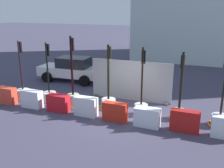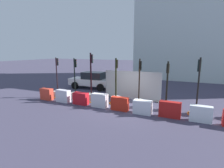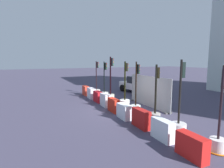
% 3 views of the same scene
% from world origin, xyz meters
% --- Properties ---
extents(ground_plane, '(120.00, 120.00, 0.00)m').
position_xyz_m(ground_plane, '(0.00, 0.00, 0.00)').
color(ground_plane, '#413D52').
extents(traffic_light_0, '(0.95, 0.95, 3.14)m').
position_xyz_m(traffic_light_0, '(-5.78, 0.05, 0.42)').
color(traffic_light_0, beige).
rests_on(traffic_light_0, ground_plane).
extents(traffic_light_1, '(0.71, 0.71, 3.12)m').
position_xyz_m(traffic_light_1, '(-4.16, 0.15, 0.48)').
color(traffic_light_1, beige).
rests_on(traffic_light_1, ground_plane).
extents(traffic_light_2, '(0.86, 0.86, 3.51)m').
position_xyz_m(traffic_light_2, '(-2.67, 0.05, 0.59)').
color(traffic_light_2, '#B2B8A1').
rests_on(traffic_light_2, ground_plane).
extents(traffic_light_3, '(0.94, 0.94, 3.16)m').
position_xyz_m(traffic_light_3, '(-0.84, 0.30, 0.46)').
color(traffic_light_3, silver).
rests_on(traffic_light_3, ground_plane).
extents(traffic_light_4, '(0.62, 0.62, 3.16)m').
position_xyz_m(traffic_light_4, '(0.87, 0.10, 0.56)').
color(traffic_light_4, '#A9B6B0').
rests_on(traffic_light_4, ground_plane).
extents(traffic_light_5, '(0.82, 0.82, 3.03)m').
position_xyz_m(traffic_light_5, '(2.57, 0.21, 0.50)').
color(traffic_light_5, '#ABA79F').
rests_on(traffic_light_5, ground_plane).
extents(traffic_light_6, '(0.94, 0.94, 3.28)m').
position_xyz_m(traffic_light_6, '(4.26, 0.15, 0.49)').
color(traffic_light_6, silver).
rests_on(traffic_light_6, ground_plane).
extents(traffic_light_7, '(0.85, 0.85, 3.08)m').
position_xyz_m(traffic_light_7, '(6.02, 0.27, 0.49)').
color(traffic_light_7, silver).
rests_on(traffic_light_7, ground_plane).
extents(construction_barrier_0, '(0.98, 0.43, 0.87)m').
position_xyz_m(construction_barrier_0, '(-5.98, -0.94, 0.43)').
color(construction_barrier_0, '#DE412D').
rests_on(construction_barrier_0, ground_plane).
extents(construction_barrier_1, '(1.06, 0.46, 0.89)m').
position_xyz_m(construction_barrier_1, '(-4.44, -0.93, 0.44)').
color(construction_barrier_1, silver).
rests_on(construction_barrier_1, ground_plane).
extents(construction_barrier_2, '(1.09, 0.47, 0.82)m').
position_xyz_m(construction_barrier_2, '(-2.97, -0.87, 0.41)').
color(construction_barrier_2, red).
rests_on(construction_barrier_2, ground_plane).
extents(construction_barrier_3, '(1.07, 0.45, 0.90)m').
position_xyz_m(construction_barrier_3, '(-1.47, -0.91, 0.45)').
color(construction_barrier_3, silver).
rests_on(construction_barrier_3, ground_plane).
extents(construction_barrier_4, '(1.10, 0.38, 0.84)m').
position_xyz_m(construction_barrier_4, '(-0.03, -0.97, 0.42)').
color(construction_barrier_4, red).
rests_on(construction_barrier_4, ground_plane).
extents(construction_barrier_5, '(1.08, 0.48, 0.81)m').
position_xyz_m(construction_barrier_5, '(1.41, -1.02, 0.41)').
color(construction_barrier_5, white).
rests_on(construction_barrier_5, ground_plane).
extents(construction_barrier_6, '(1.16, 0.40, 0.90)m').
position_xyz_m(construction_barrier_6, '(2.93, -0.93, 0.45)').
color(construction_barrier_6, '#B21B18').
rests_on(construction_barrier_6, ground_plane).
extents(construction_barrier_7, '(1.09, 0.41, 0.86)m').
position_xyz_m(construction_barrier_7, '(4.45, -0.93, 0.43)').
color(construction_barrier_7, white).
rests_on(construction_barrier_7, ground_plane).
extents(construction_barrier_8, '(1.11, 0.42, 0.82)m').
position_xyz_m(construction_barrier_8, '(5.97, -1.01, 0.41)').
color(construction_barrier_8, red).
rests_on(construction_barrier_8, ground_plane).
extents(car_white_van, '(4.47, 2.13, 1.63)m').
position_xyz_m(car_white_van, '(-4.97, 4.09, 0.81)').
color(car_white_van, silver).
rests_on(car_white_van, ground_plane).
extents(site_fence_panel, '(4.38, 0.50, 2.15)m').
position_xyz_m(site_fence_panel, '(-0.17, 1.85, 1.03)').
color(site_fence_panel, '#9B9E9E').
rests_on(site_fence_panel, ground_plane).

